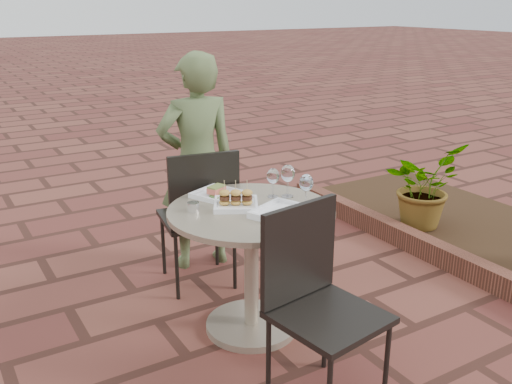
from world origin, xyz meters
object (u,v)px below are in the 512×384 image
diner (197,163)px  plate_tuna (285,213)px  chair_near (315,289)px  cafe_table (251,251)px  plate_salmon (217,193)px  chair_far (200,208)px  plate_sliders (236,201)px

diner → plate_tuna: (-0.03, -1.12, 0.00)m
chair_near → plate_tuna: bearing=64.1°
cafe_table → chair_near: size_ratio=0.97×
cafe_table → plate_tuna: 0.34m
plate_salmon → cafe_table: bearing=-77.0°
plate_tuna → plate_salmon: bearing=109.1°
cafe_table → diner: diner is taller
chair_near → plate_salmon: size_ratio=3.08×
chair_far → plate_salmon: (-0.04, -0.31, 0.20)m
cafe_table → plate_tuna: plate_tuna is taller
chair_near → plate_tuna: size_ratio=2.46×
chair_near → plate_sliders: bearing=82.2°
chair_far → plate_sliders: size_ratio=2.93×
plate_salmon → chair_near: bearing=-88.5°
cafe_table → chair_near: 0.63m
chair_near → plate_sliders: chair_near is taller
plate_salmon → plate_sliders: 0.21m
chair_near → plate_salmon: bearing=82.6°
cafe_table → diner: bearing=82.4°
cafe_table → plate_tuna: size_ratio=2.38×
diner → plate_salmon: 0.68m
chair_far → plate_salmon: 0.37m
cafe_table → chair_far: bearing=92.1°
diner → plate_salmon: (-0.19, -0.66, 0.00)m
cafe_table → chair_near: chair_near is taller
plate_salmon → plate_tuna: 0.49m
chair_far → plate_sliders: 0.56m
chair_far → plate_sliders: chair_far is taller
chair_far → plate_sliders: bearing=96.0°
cafe_table → chair_near: bearing=-93.6°
chair_far → chair_near: 1.22m
plate_salmon → chair_far: bearing=82.3°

